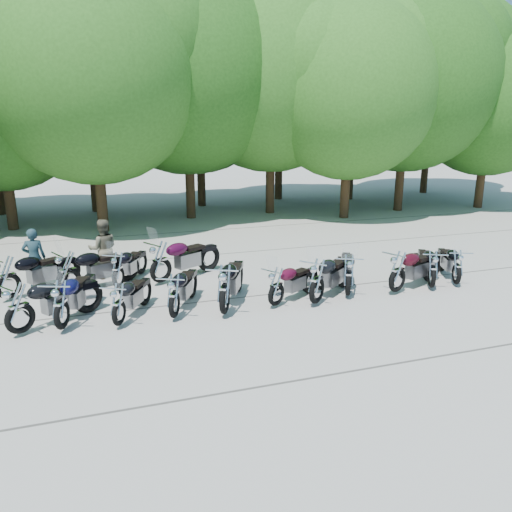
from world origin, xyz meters
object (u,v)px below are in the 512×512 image
object	(u,v)px
motorcycle_2	(118,303)
motorcycle_10	(457,266)
motorcycle_0	(19,307)
rider_1	(103,249)
motorcycle_11	(7,276)
motorcycle_1	(61,304)
motorcycle_3	(174,295)
motorcycle_13	(118,269)
motorcycle_5	(276,286)
motorcycle_8	(398,270)
motorcycle_4	(224,288)
motorcycle_12	(68,271)
motorcycle_14	(160,261)
motorcycle_7	(349,274)
motorcycle_6	(317,280)
motorcycle_9	(433,268)
rider_0	(34,258)

from	to	relation	value
motorcycle_2	motorcycle_10	xyz separation A→B (m)	(9.18, 0.06, 0.01)
motorcycle_2	motorcycle_0	bearing A→B (deg)	23.22
rider_1	motorcycle_10	bearing A→B (deg)	157.67
motorcycle_11	rider_1	size ratio (longest dim) A/B	1.35
motorcycle_1	motorcycle_3	size ratio (longest dim) A/B	1.06
motorcycle_2	motorcycle_13	size ratio (longest dim) A/B	0.97
motorcycle_5	motorcycle_8	distance (m)	3.42
motorcycle_4	motorcycle_12	xyz separation A→B (m)	(-3.55, 2.76, -0.03)
motorcycle_0	motorcycle_1	bearing A→B (deg)	-127.00
motorcycle_14	motorcycle_0	bearing A→B (deg)	98.86
motorcycle_1	motorcycle_8	bearing A→B (deg)	-160.83
motorcycle_3	motorcycle_11	bearing A→B (deg)	-8.37
motorcycle_12	rider_1	size ratio (longest dim) A/B	1.35
motorcycle_3	rider_1	xyz separation A→B (m)	(-1.43, 3.92, 0.26)
motorcycle_0	motorcycle_8	bearing A→B (deg)	-126.67
motorcycle_7	rider_1	world-z (taller)	rider_1
motorcycle_12	motorcycle_4	bearing A→B (deg)	-153.44
motorcycle_7	motorcycle_8	xyz separation A→B (m)	(1.37, -0.17, 0.01)
motorcycle_5	motorcycle_10	world-z (taller)	motorcycle_10
motorcycle_6	motorcycle_8	xyz separation A→B (m)	(2.41, 0.12, -0.02)
motorcycle_9	rider_1	world-z (taller)	rider_1
motorcycle_9	motorcycle_14	size ratio (longest dim) A/B	0.86
motorcycle_2	rider_0	bearing A→B (deg)	-33.05
motorcycle_1	motorcycle_2	size ratio (longest dim) A/B	1.14
motorcycle_7	motorcycle_11	size ratio (longest dim) A/B	0.97
motorcycle_11	motorcycle_9	bearing A→B (deg)	-138.59
motorcycle_6	rider_0	size ratio (longest dim) A/B	1.44
motorcycle_4	motorcycle_6	world-z (taller)	motorcycle_4
motorcycle_5	motorcycle_7	xyz separation A→B (m)	(2.05, 0.11, 0.07)
motorcycle_1	rider_1	distance (m)	3.96
motorcycle_2	motorcycle_7	xyz separation A→B (m)	(5.83, 0.16, 0.07)
motorcycle_9	motorcycle_0	bearing A→B (deg)	25.53
motorcycle_5	motorcycle_7	size ratio (longest dim) A/B	0.89
rider_0	motorcycle_14	bearing A→B (deg)	166.47
motorcycle_10	motorcycle_3	bearing A→B (deg)	23.13
motorcycle_10	rider_1	size ratio (longest dim) A/B	1.18
motorcycle_14	motorcycle_5	bearing A→B (deg)	-166.71
motorcycle_4	motorcycle_14	distance (m)	3.07
motorcycle_4	motorcycle_10	xyz separation A→B (m)	(6.76, 0.14, -0.12)
motorcycle_13	motorcycle_12	bearing A→B (deg)	30.89
motorcycle_1	motorcycle_6	size ratio (longest dim) A/B	0.96
motorcycle_1	motorcycle_2	bearing A→B (deg)	-167.42
motorcycle_7	motorcycle_8	bearing A→B (deg)	-160.92
motorcycle_5	motorcycle_8	bearing A→B (deg)	-122.77
motorcycle_2	motorcycle_6	xyz separation A→B (m)	(4.79, -0.13, 0.10)
motorcycle_0	rider_0	xyz separation A→B (m)	(0.02, 3.54, 0.16)
rider_0	rider_1	world-z (taller)	rider_1
rider_0	motorcycle_7	bearing A→B (deg)	157.88
motorcycle_9	rider_1	size ratio (longest dim) A/B	1.23
motorcycle_13	motorcycle_14	xyz separation A→B (m)	(1.17, 0.07, 0.12)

